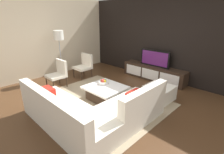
# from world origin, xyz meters

# --- Properties ---
(ground_plane) EXTENTS (14.00, 14.00, 0.00)m
(ground_plane) POSITION_xyz_m (0.00, 0.00, 0.00)
(ground_plane) COLOR #4C301C
(feature_wall_back) EXTENTS (6.40, 0.12, 2.80)m
(feature_wall_back) POSITION_xyz_m (0.00, 2.70, 1.40)
(feature_wall_back) COLOR black
(feature_wall_back) RESTS_ON ground
(side_wall_left) EXTENTS (0.12, 5.20, 2.80)m
(side_wall_left) POSITION_xyz_m (-3.20, 0.20, 1.40)
(side_wall_left) COLOR beige
(side_wall_left) RESTS_ON ground
(area_rug) EXTENTS (3.30, 2.51, 0.01)m
(area_rug) POSITION_xyz_m (-0.10, 0.00, 0.01)
(area_rug) COLOR tan
(area_rug) RESTS_ON ground
(media_console) EXTENTS (2.34, 0.49, 0.50)m
(media_console) POSITION_xyz_m (0.00, 2.40, 0.25)
(media_console) COLOR #332319
(media_console) RESTS_ON ground
(television) EXTENTS (1.11, 0.06, 0.57)m
(television) POSITION_xyz_m (0.00, 2.40, 0.78)
(television) COLOR black
(television) RESTS_ON media_console
(sectional_couch) EXTENTS (2.43, 2.29, 0.84)m
(sectional_couch) POSITION_xyz_m (0.51, -0.90, 0.29)
(sectional_couch) COLOR silver
(sectional_couch) RESTS_ON ground
(coffee_table) EXTENTS (1.01, 0.94, 0.38)m
(coffee_table) POSITION_xyz_m (-0.10, 0.10, 0.20)
(coffee_table) COLOR #332319
(coffee_table) RESTS_ON ground
(accent_chair_near) EXTENTS (0.54, 0.54, 0.87)m
(accent_chair_near) POSITION_xyz_m (-1.85, -0.31, 0.49)
(accent_chair_near) COLOR #332319
(accent_chair_near) RESTS_ON ground
(floor_lamp) EXTENTS (0.34, 0.34, 1.72)m
(floor_lamp) POSITION_xyz_m (-2.51, 0.19, 1.46)
(floor_lamp) COLOR #A5A5AA
(floor_lamp) RESTS_ON ground
(ottoman) EXTENTS (0.70, 0.70, 0.40)m
(ottoman) POSITION_xyz_m (0.96, 1.13, 0.20)
(ottoman) COLOR silver
(ottoman) RESTS_ON ground
(fruit_bowl) EXTENTS (0.28, 0.28, 0.14)m
(fruit_bowl) POSITION_xyz_m (-0.28, 0.20, 0.44)
(fruit_bowl) COLOR silver
(fruit_bowl) RESTS_ON coffee_table
(accent_chair_far) EXTENTS (0.58, 0.54, 0.87)m
(accent_chair_far) POSITION_xyz_m (-1.98, 0.83, 0.49)
(accent_chair_far) COLOR #332319
(accent_chair_far) RESTS_ON ground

